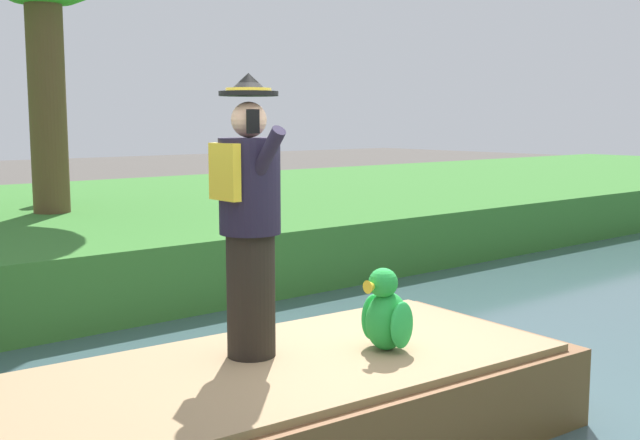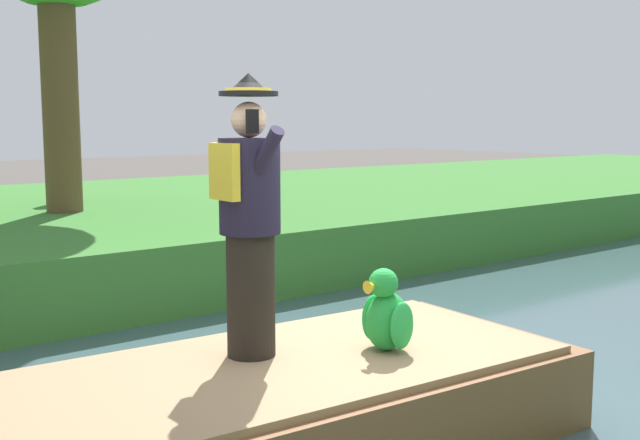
# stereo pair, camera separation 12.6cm
# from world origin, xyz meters

# --- Properties ---
(canal_water) EXTENTS (6.87, 48.00, 0.10)m
(canal_water) POSITION_xyz_m (0.00, 0.00, 0.05)
(canal_water) COLOR #3D565B
(canal_water) RESTS_ON ground
(boat) EXTENTS (2.10, 4.32, 0.61)m
(boat) POSITION_xyz_m (0.00, -0.68, 0.40)
(boat) COLOR brown
(boat) RESTS_ON canal_water
(person_pirate) EXTENTS (0.61, 0.42, 1.85)m
(person_pirate) POSITION_xyz_m (-0.23, -0.67, 1.64)
(person_pirate) COLOR black
(person_pirate) RESTS_ON boat
(parrot_plush) EXTENTS (0.36, 0.35, 0.57)m
(parrot_plush) POSITION_xyz_m (0.24, 0.11, 0.95)
(parrot_plush) COLOR green
(parrot_plush) RESTS_ON boat
(person_bystander) EXTENTS (0.34, 0.34, 1.60)m
(person_bystander) POSITION_xyz_m (-8.64, 1.34, 1.73)
(person_bystander) COLOR #33384C
(person_bystander) RESTS_ON grass_bank_near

